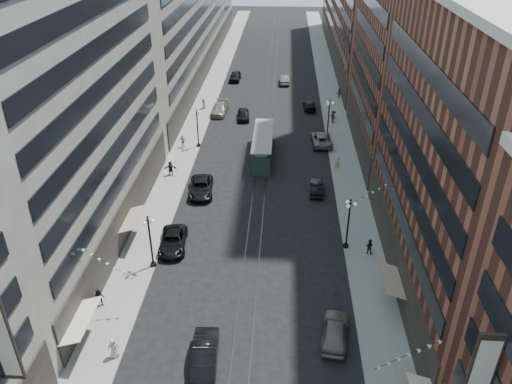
% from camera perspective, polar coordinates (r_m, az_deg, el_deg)
% --- Properties ---
extents(ground, '(220.00, 220.00, 0.00)m').
position_cam_1_polar(ground, '(74.86, 1.05, 6.59)').
color(ground, black).
rests_on(ground, ground).
extents(sidewalk_west, '(4.00, 180.00, 0.15)m').
position_cam_1_polar(sidewalk_west, '(85.16, -6.17, 9.42)').
color(sidewalk_west, gray).
rests_on(sidewalk_west, ground).
extents(sidewalk_east, '(4.00, 180.00, 0.15)m').
position_cam_1_polar(sidewalk_east, '(84.48, 8.91, 9.06)').
color(sidewalk_east, gray).
rests_on(sidewalk_east, ground).
extents(rail_west, '(0.12, 180.00, 0.02)m').
position_cam_1_polar(rail_west, '(84.15, 0.86, 9.29)').
color(rail_west, '#2D2D33').
rests_on(rail_west, ground).
extents(rail_east, '(0.12, 180.00, 0.02)m').
position_cam_1_polar(rail_east, '(84.11, 1.83, 9.27)').
color(rail_east, '#2D2D33').
rests_on(rail_east, ground).
extents(building_west_mid, '(8.00, 36.00, 28.00)m').
position_cam_1_polar(building_west_mid, '(48.66, -20.95, 9.22)').
color(building_west_mid, '#A59F92').
rests_on(building_west_mid, ground).
extents(building_west_far, '(8.00, 90.00, 26.00)m').
position_cam_1_polar(building_west_far, '(107.82, -7.71, 20.77)').
color(building_west_far, '#A59F92').
rests_on(building_west_far, ground).
extents(building_east_mid, '(8.00, 30.00, 24.00)m').
position_cam_1_polar(building_east_mid, '(43.17, 22.48, 3.45)').
color(building_east_mid, brown).
rests_on(building_east_mid, ground).
extents(building_east_far, '(8.00, 72.00, 24.00)m').
position_cam_1_polar(building_east_far, '(115.96, 11.13, 20.63)').
color(building_east_far, brown).
rests_on(building_east_far, ground).
extents(lamppost_sw_far, '(1.03, 1.14, 5.52)m').
position_cam_1_polar(lamppost_sw_far, '(46.78, -11.99, -5.36)').
color(lamppost_sw_far, black).
rests_on(lamppost_sw_far, sidewalk_west).
extents(lamppost_sw_mid, '(1.03, 1.14, 5.52)m').
position_cam_1_polar(lamppost_sw_mid, '(70.00, -6.71, 7.43)').
color(lamppost_sw_mid, black).
rests_on(lamppost_sw_mid, sidewalk_west).
extents(lamppost_se_far, '(1.03, 1.14, 5.52)m').
position_cam_1_polar(lamppost_se_far, '(49.01, 10.51, -3.41)').
color(lamppost_se_far, black).
rests_on(lamppost_se_far, sidewalk_east).
extents(lamppost_se_mid, '(1.03, 1.14, 5.52)m').
position_cam_1_polar(lamppost_se_mid, '(73.93, 8.30, 8.56)').
color(lamppost_se_mid, black).
rests_on(lamppost_se_mid, sidewalk_east).
extents(streetcar, '(2.58, 11.64, 3.22)m').
position_cam_1_polar(streetcar, '(67.28, 0.79, 5.18)').
color(streetcar, '#273D30').
rests_on(streetcar, ground).
extents(car_2, '(2.99, 5.63, 1.51)m').
position_cam_1_polar(car_2, '(50.32, -9.46, -5.55)').
color(car_2, black).
rests_on(car_2, ground).
extents(car_4, '(2.63, 5.16, 1.68)m').
position_cam_1_polar(car_4, '(40.76, 8.99, -15.43)').
color(car_4, '#646158').
rests_on(car_4, ground).
extents(car_5, '(2.15, 5.35, 1.73)m').
position_cam_1_polar(car_5, '(38.75, -5.89, -18.14)').
color(car_5, black).
rests_on(car_5, ground).
extents(pedestrian_1, '(0.97, 0.74, 1.77)m').
position_cam_1_polar(pedestrian_1, '(40.29, -15.97, -16.74)').
color(pedestrian_1, beige).
rests_on(pedestrian_1, sidewalk_west).
extents(pedestrian_2, '(0.94, 0.61, 1.79)m').
position_cam_1_polar(pedestrian_2, '(44.72, -17.45, -11.45)').
color(pedestrian_2, black).
rests_on(pedestrian_2, sidewalk_west).
extents(car_7, '(3.28, 6.06, 1.61)m').
position_cam_1_polar(car_7, '(59.10, -6.28, 0.54)').
color(car_7, black).
rests_on(car_7, ground).
extents(car_8, '(2.63, 5.94, 1.69)m').
position_cam_1_polar(car_8, '(82.74, -4.19, 9.46)').
color(car_8, slate).
rests_on(car_8, ground).
extents(car_9, '(2.16, 5.04, 1.70)m').
position_cam_1_polar(car_9, '(99.68, -2.41, 13.08)').
color(car_9, black).
rests_on(car_9, ground).
extents(car_10, '(1.72, 4.34, 1.41)m').
position_cam_1_polar(car_10, '(59.37, 6.93, 0.53)').
color(car_10, black).
rests_on(car_10, ground).
extents(car_11, '(2.93, 5.91, 1.61)m').
position_cam_1_polar(car_11, '(71.90, 7.48, 6.01)').
color(car_11, slate).
rests_on(car_11, ground).
extents(car_12, '(2.16, 4.87, 1.39)m').
position_cam_1_polar(car_12, '(84.96, 6.13, 9.82)').
color(car_12, black).
rests_on(car_12, ground).
extents(car_13, '(2.22, 4.70, 1.55)m').
position_cam_1_polar(car_13, '(80.36, -1.47, 8.85)').
color(car_13, black).
rests_on(car_13, ground).
extents(car_14, '(1.78, 4.83, 1.58)m').
position_cam_1_polar(car_14, '(97.87, 3.30, 12.71)').
color(car_14, '#67655C').
rests_on(car_14, ground).
extents(pedestrian_5, '(1.71, 0.64, 1.81)m').
position_cam_1_polar(pedestrian_5, '(63.46, -9.75, 2.69)').
color(pedestrian_5, black).
rests_on(pedestrian_5, sidewalk_west).
extents(pedestrian_6, '(1.15, 0.74, 1.81)m').
position_cam_1_polar(pedestrian_6, '(70.82, -8.36, 5.78)').
color(pedestrian_6, '#AC9E8E').
rests_on(pedestrian_6, sidewalk_west).
extents(pedestrian_7, '(0.87, 0.64, 1.59)m').
position_cam_1_polar(pedestrian_7, '(49.83, 12.81, -6.07)').
color(pedestrian_7, black).
rests_on(pedestrian_7, sidewalk_east).
extents(pedestrian_8, '(0.71, 0.49, 1.87)m').
position_cam_1_polar(pedestrian_8, '(64.71, 9.27, 3.33)').
color(pedestrian_8, '#BAB19A').
rests_on(pedestrian_8, sidewalk_east).
extents(pedestrian_9, '(1.21, 0.68, 1.77)m').
position_cam_1_polar(pedestrian_9, '(90.48, 9.50, 11.07)').
color(pedestrian_9, black).
rests_on(pedestrian_9, sidewalk_east).
extents(pedestrian_extra_0, '(1.17, 1.29, 1.91)m').
position_cam_1_polar(pedestrian_extra_0, '(79.49, 8.83, 8.52)').
color(pedestrian_extra_0, black).
rests_on(pedestrian_extra_0, sidewalk_east).
extents(pedestrian_extra_1, '(0.84, 0.94, 1.70)m').
position_cam_1_polar(pedestrian_extra_1, '(84.81, -5.99, 10.01)').
color(pedestrian_extra_1, gray).
rests_on(pedestrian_extra_1, sidewalk_west).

